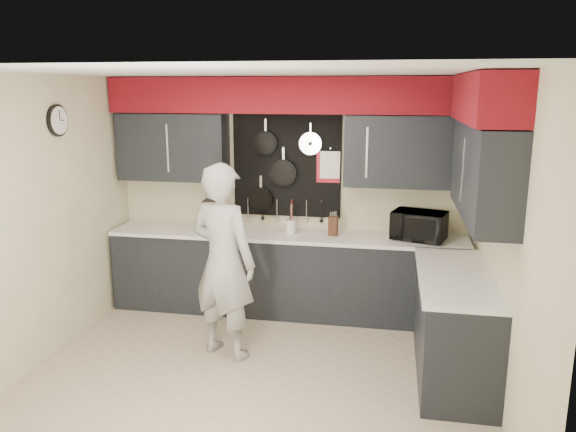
% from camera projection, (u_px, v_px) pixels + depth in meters
% --- Properties ---
extents(ground, '(4.00, 4.00, 0.00)m').
position_uv_depth(ground, '(256.00, 374.00, 4.98)').
color(ground, tan).
rests_on(ground, ground).
extents(back_wall_assembly, '(4.00, 0.36, 2.60)m').
position_uv_depth(back_wall_assembly, '(290.00, 132.00, 6.06)').
color(back_wall_assembly, beige).
rests_on(back_wall_assembly, ground).
extents(right_wall_assembly, '(0.36, 3.50, 2.60)m').
position_uv_depth(right_wall_assembly, '(487.00, 157.00, 4.47)').
color(right_wall_assembly, beige).
rests_on(right_wall_assembly, ground).
extents(left_wall_assembly, '(0.05, 3.50, 2.60)m').
position_uv_depth(left_wall_assembly, '(40.00, 218.00, 5.05)').
color(left_wall_assembly, beige).
rests_on(left_wall_assembly, ground).
extents(base_cabinets, '(3.95, 2.20, 0.92)m').
position_uv_depth(base_cabinets, '(327.00, 285.00, 5.87)').
color(base_cabinets, black).
rests_on(base_cabinets, ground).
extents(microwave, '(0.62, 0.50, 0.30)m').
position_uv_depth(microwave, '(419.00, 226.00, 5.87)').
color(microwave, black).
rests_on(microwave, base_cabinets).
extents(knife_block, '(0.10, 0.10, 0.21)m').
position_uv_depth(knife_block, '(333.00, 226.00, 6.04)').
color(knife_block, '#351710').
rests_on(knife_block, base_cabinets).
extents(utensil_crock, '(0.11, 0.11, 0.15)m').
position_uv_depth(utensil_crock, '(291.00, 226.00, 6.15)').
color(utensil_crock, white).
rests_on(utensil_crock, base_cabinets).
extents(coffee_maker, '(0.20, 0.24, 0.33)m').
position_uv_depth(coffee_maker, '(213.00, 214.00, 6.32)').
color(coffee_maker, black).
rests_on(coffee_maker, base_cabinets).
extents(person, '(0.78, 0.65, 1.84)m').
position_uv_depth(person, '(223.00, 262.00, 5.15)').
color(person, '#A6A6A4').
rests_on(person, ground).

